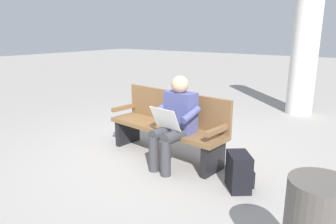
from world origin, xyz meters
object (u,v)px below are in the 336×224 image
(person_seated, at_px, (175,120))
(backpack, at_px, (239,172))
(bench_near, at_px, (169,124))
(support_pillar, at_px, (306,40))

(person_seated, bearing_deg, backpack, -178.96)
(bench_near, distance_m, backpack, 1.29)
(person_seated, distance_m, support_pillar, 3.94)
(backpack, height_order, support_pillar, support_pillar)
(person_seated, xyz_separation_m, backpack, (-0.92, 0.08, -0.42))
(backpack, bearing_deg, support_pillar, -85.55)
(bench_near, height_order, backpack, bench_near)
(backpack, bearing_deg, person_seated, -5.12)
(support_pillar, bearing_deg, bench_near, 75.53)
(backpack, relative_size, support_pillar, 0.14)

